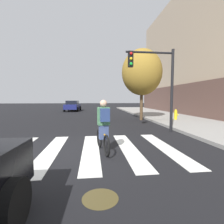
{
  "coord_description": "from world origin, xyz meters",
  "views": [
    {
      "loc": [
        1.12,
        -5.61,
        1.73
      ],
      "look_at": [
        2.02,
        2.21,
        1.1
      ],
      "focal_mm": 26.96,
      "sensor_mm": 36.0,
      "label": 1
    }
  ],
  "objects_px": {
    "cyclist": "(103,126)",
    "fire_hydrant": "(176,115)",
    "manhole_cover": "(100,198)",
    "traffic_light_near": "(157,76)",
    "sedan_mid": "(73,106)",
    "street_tree_near": "(142,72)"
  },
  "relations": [
    {
      "from": "cyclist",
      "to": "fire_hydrant",
      "type": "distance_m",
      "value": 8.94
    },
    {
      "from": "manhole_cover",
      "to": "fire_hydrant",
      "type": "height_order",
      "value": "fire_hydrant"
    },
    {
      "from": "manhole_cover",
      "to": "traffic_light_near",
      "type": "relative_size",
      "value": 0.15
    },
    {
      "from": "traffic_light_near",
      "to": "cyclist",
      "type": "bearing_deg",
      "value": -134.59
    },
    {
      "from": "sedan_mid",
      "to": "traffic_light_near",
      "type": "distance_m",
      "value": 17.13
    },
    {
      "from": "manhole_cover",
      "to": "street_tree_near",
      "type": "relative_size",
      "value": 0.11
    },
    {
      "from": "sedan_mid",
      "to": "traffic_light_near",
      "type": "height_order",
      "value": "traffic_light_near"
    },
    {
      "from": "sedan_mid",
      "to": "cyclist",
      "type": "xyz_separation_m",
      "value": [
        3.12,
        -18.81,
        0.09
      ]
    },
    {
      "from": "manhole_cover",
      "to": "street_tree_near",
      "type": "xyz_separation_m",
      "value": [
        3.8,
        10.41,
        3.81
      ]
    },
    {
      "from": "manhole_cover",
      "to": "fire_hydrant",
      "type": "distance_m",
      "value": 11.08
    },
    {
      "from": "sedan_mid",
      "to": "traffic_light_near",
      "type": "relative_size",
      "value": 1.03
    },
    {
      "from": "manhole_cover",
      "to": "sedan_mid",
      "type": "bearing_deg",
      "value": 97.76
    },
    {
      "from": "manhole_cover",
      "to": "cyclist",
      "type": "height_order",
      "value": "cyclist"
    },
    {
      "from": "cyclist",
      "to": "traffic_light_near",
      "type": "height_order",
      "value": "traffic_light_near"
    },
    {
      "from": "fire_hydrant",
      "to": "street_tree_near",
      "type": "xyz_separation_m",
      "value": [
        -2.32,
        1.2,
        3.29
      ]
    },
    {
      "from": "cyclist",
      "to": "street_tree_near",
      "type": "distance_m",
      "value": 9.18
    },
    {
      "from": "street_tree_near",
      "to": "traffic_light_near",
      "type": "bearing_deg",
      "value": -98.26
    },
    {
      "from": "cyclist",
      "to": "fire_hydrant",
      "type": "xyz_separation_m",
      "value": [
        5.91,
        6.71,
        -0.31
      ]
    },
    {
      "from": "sedan_mid",
      "to": "fire_hydrant",
      "type": "bearing_deg",
      "value": -53.26
    },
    {
      "from": "manhole_cover",
      "to": "street_tree_near",
      "type": "distance_m",
      "value": 11.72
    },
    {
      "from": "traffic_light_near",
      "to": "street_tree_near",
      "type": "xyz_separation_m",
      "value": [
        0.73,
        5.01,
        0.96
      ]
    },
    {
      "from": "manhole_cover",
      "to": "traffic_light_near",
      "type": "xyz_separation_m",
      "value": [
        3.07,
        5.4,
        2.86
      ]
    }
  ]
}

